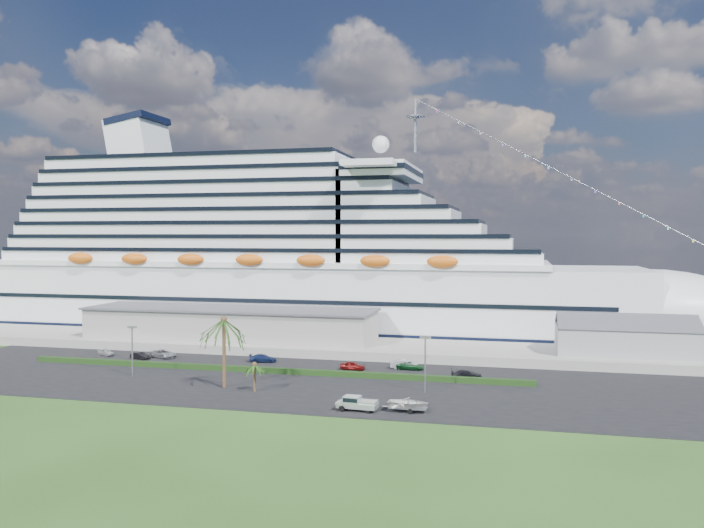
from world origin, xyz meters
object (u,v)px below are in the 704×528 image
(parked_car_3, at_px, (263,358))
(pickup_truck, at_px, (356,403))
(boat_trailer, at_px, (408,403))
(cruise_ship, at_px, (284,262))

(parked_car_3, distance_m, pickup_truck, 38.28)
(boat_trailer, bearing_deg, parked_car_3, 137.60)
(cruise_ship, xyz_separation_m, parked_car_3, (9.66, -39.11, -15.86))
(parked_car_3, distance_m, boat_trailer, 42.25)
(parked_car_3, height_order, pickup_truck, pickup_truck)
(pickup_truck, relative_size, boat_trailer, 0.90)
(boat_trailer, bearing_deg, pickup_truck, -172.17)
(cruise_ship, distance_m, boat_trailer, 80.47)
(parked_car_3, xyz_separation_m, boat_trailer, (31.20, -28.49, 0.46))
(pickup_truck, bearing_deg, parked_car_3, 129.79)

